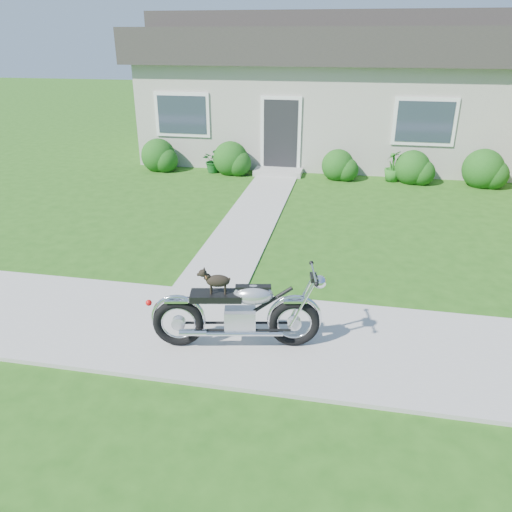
{
  "coord_description": "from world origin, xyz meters",
  "views": [
    {
      "loc": [
        0.64,
        -5.72,
        3.79
      ],
      "look_at": [
        -0.68,
        1.0,
        0.75
      ],
      "focal_mm": 35.0,
      "sensor_mm": 36.0,
      "label": 1
    }
  ],
  "objects_px": {
    "potted_plant_right": "(393,166)",
    "motorcycle_with_dog": "(240,312)",
    "potted_plant_left": "(212,160)",
    "house": "(339,88)"
  },
  "relations": [
    {
      "from": "potted_plant_right",
      "to": "potted_plant_left",
      "type": "bearing_deg",
      "value": 180.0
    },
    {
      "from": "potted_plant_right",
      "to": "motorcycle_with_dog",
      "type": "bearing_deg",
      "value": -105.1
    },
    {
      "from": "house",
      "to": "motorcycle_with_dog",
      "type": "bearing_deg",
      "value": -92.91
    },
    {
      "from": "potted_plant_left",
      "to": "motorcycle_with_dog",
      "type": "xyz_separation_m",
      "value": [
        2.86,
        -8.87,
        0.16
      ]
    },
    {
      "from": "potted_plant_right",
      "to": "motorcycle_with_dog",
      "type": "height_order",
      "value": "motorcycle_with_dog"
    },
    {
      "from": "house",
      "to": "potted_plant_left",
      "type": "height_order",
      "value": "house"
    },
    {
      "from": "potted_plant_left",
      "to": "motorcycle_with_dog",
      "type": "relative_size",
      "value": 0.34
    },
    {
      "from": "potted_plant_left",
      "to": "motorcycle_with_dog",
      "type": "distance_m",
      "value": 9.32
    },
    {
      "from": "potted_plant_left",
      "to": "potted_plant_right",
      "type": "distance_m",
      "value": 5.25
    },
    {
      "from": "house",
      "to": "potted_plant_left",
      "type": "xyz_separation_m",
      "value": [
        -3.48,
        -3.44,
        -1.79
      ]
    }
  ]
}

